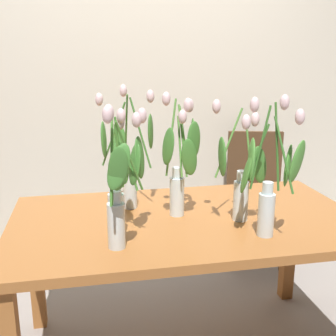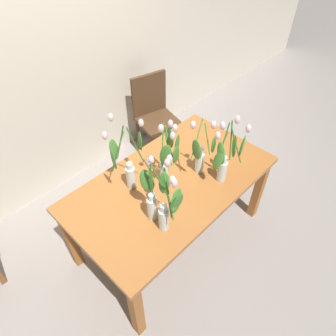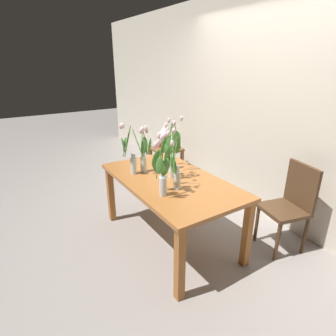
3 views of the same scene
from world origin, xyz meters
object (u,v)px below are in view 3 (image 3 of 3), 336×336
at_px(tulip_vase_3, 170,156).
at_px(pillar_candle, 160,145).
at_px(side_table, 166,155).
at_px(dining_table, 170,187).
at_px(tulip_vase_2, 173,150).
at_px(tulip_vase_1, 161,172).
at_px(tulip_vase_5, 145,155).
at_px(tulip_vase_4, 132,155).
at_px(table_lamp, 166,129).
at_px(dining_chair, 291,202).
at_px(tulip_vase_0, 175,172).

bearing_deg(tulip_vase_3, pillar_candle, 152.65).
bearing_deg(side_table, dining_table, -30.81).
distance_m(tulip_vase_3, side_table, 1.77).
bearing_deg(tulip_vase_2, tulip_vase_1, -42.36).
distance_m(tulip_vase_5, pillar_candle, 1.61).
height_order(tulip_vase_4, pillar_candle, tulip_vase_4).
relative_size(tulip_vase_1, table_lamp, 1.46).
relative_size(tulip_vase_3, tulip_vase_5, 1.10).
xyz_separation_m(dining_chair, pillar_candle, (-2.33, -0.17, 0.06)).
relative_size(tulip_vase_3, table_lamp, 1.44).
xyz_separation_m(tulip_vase_5, dining_chair, (1.07, 1.11, -0.42)).
xyz_separation_m(dining_table, table_lamp, (-1.51, 0.90, 0.21)).
distance_m(tulip_vase_0, tulip_vase_5, 0.53).
xyz_separation_m(tulip_vase_0, dining_chair, (0.54, 1.08, -0.39)).
relative_size(dining_table, side_table, 2.91).
bearing_deg(pillar_candle, tulip_vase_2, -25.09).
distance_m(tulip_vase_0, tulip_vase_4, 0.58).
bearing_deg(dining_table, tulip_vase_5, -157.60).
relative_size(tulip_vase_5, pillar_candle, 6.97).
bearing_deg(tulip_vase_5, side_table, 139.17).
xyz_separation_m(dining_chair, side_table, (-2.23, -0.11, -0.09)).
bearing_deg(dining_chair, tulip_vase_5, -133.86).
bearing_deg(dining_table, dining_chair, 52.32).
xyz_separation_m(tulip_vase_3, pillar_candle, (-1.54, 0.80, -0.39)).
bearing_deg(tulip_vase_1, tulip_vase_5, 165.87).
bearing_deg(tulip_vase_5, tulip_vase_0, 3.76).
xyz_separation_m(tulip_vase_1, dining_chair, (0.49, 1.26, -0.44)).
xyz_separation_m(tulip_vase_0, tulip_vase_1, (0.05, -0.18, 0.05)).
bearing_deg(dining_table, tulip_vase_2, 141.42).
xyz_separation_m(dining_table, tulip_vase_1, (0.27, -0.27, 0.32)).
relative_size(tulip_vase_1, tulip_vase_5, 1.11).
relative_size(tulip_vase_1, tulip_vase_3, 1.01).
distance_m(tulip_vase_2, pillar_candle, 1.51).
height_order(tulip_vase_5, table_lamp, tulip_vase_5).
height_order(tulip_vase_0, side_table, tulip_vase_0).
bearing_deg(tulip_vase_4, tulip_vase_3, 43.66).
bearing_deg(tulip_vase_5, table_lamp, 139.72).
relative_size(tulip_vase_0, side_table, 1.00).
bearing_deg(tulip_vase_3, tulip_vase_1, -44.65).
bearing_deg(tulip_vase_3, dining_chair, 50.95).
relative_size(tulip_vase_4, dining_chair, 0.61).
height_order(dining_chair, table_lamp, table_lamp).
bearing_deg(tulip_vase_0, tulip_vase_4, -161.91).
bearing_deg(tulip_vase_2, dining_chair, 38.10).
relative_size(dining_table, tulip_vase_1, 2.76).
height_order(tulip_vase_1, dining_chair, tulip_vase_1).
distance_m(tulip_vase_0, side_table, 2.00).
relative_size(dining_table, tulip_vase_3, 2.79).
height_order(tulip_vase_1, tulip_vase_3, tulip_vase_1).
height_order(tulip_vase_0, tulip_vase_3, tulip_vase_3).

